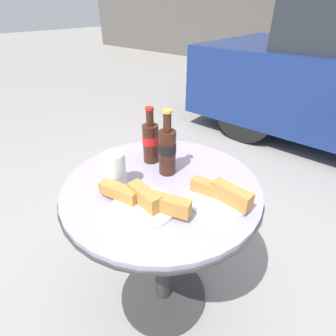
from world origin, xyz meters
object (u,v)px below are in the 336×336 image
Objects in this scene: bistro_table at (162,218)px; drinking_glass at (115,172)px; cola_bottle_left at (151,141)px; lunch_plate_far at (144,201)px; cola_bottle_right at (167,150)px; lunch_plate_near at (220,195)px.

drinking_glass reaches higher than bistro_table.
lunch_plate_far is (0.19, -0.23, -0.06)m from cola_bottle_left.
bistro_table is 2.89× the size of cola_bottle_right.
cola_bottle_right is at bearing -12.12° from cola_bottle_left.
lunch_plate_far is at bearing -50.16° from cola_bottle_left.
bistro_table is 5.35× the size of drinking_glass.
lunch_plate_near is at bearing 49.49° from lunch_plate_far.
cola_bottle_left reaches higher than bistro_table.
cola_bottle_right reaches higher than drinking_glass.
drinking_glass is 0.61× the size of lunch_plate_near.
lunch_plate_far is at bearing -5.53° from drinking_glass.
drinking_glass is 0.16m from lunch_plate_far.
cola_bottle_right is at bearing 176.36° from lunch_plate_near.
cola_bottle_left is at bearing 167.88° from cola_bottle_right.
lunch_plate_near is at bearing -6.28° from cola_bottle_left.
drinking_glass is (-0.11, -0.12, 0.24)m from bistro_table.
cola_bottle_right is 0.26m from lunch_plate_near.
cola_bottle_left is at bearing 99.70° from drinking_glass.
bistro_table is 3.29× the size of lunch_plate_near.
cola_bottle_left is 0.36m from lunch_plate_near.
cola_bottle_left is at bearing 173.72° from lunch_plate_near.
drinking_glass is (0.04, -0.22, -0.03)m from cola_bottle_left.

